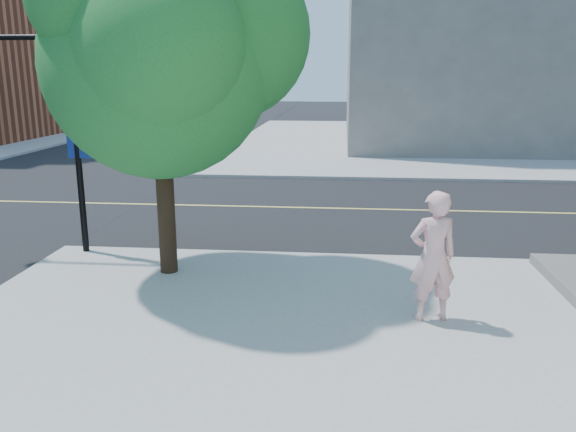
# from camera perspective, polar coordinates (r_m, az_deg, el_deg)

# --- Properties ---
(ground) EXTENTS (140.00, 140.00, 0.00)m
(ground) POSITION_cam_1_polar(r_m,az_deg,el_deg) (12.60, -17.12, -3.48)
(ground) COLOR black
(ground) RESTS_ON ground
(road_ew) EXTENTS (140.00, 9.00, 0.01)m
(road_ew) POSITION_cam_1_polar(r_m,az_deg,el_deg) (16.70, -11.31, 1.08)
(road_ew) COLOR black
(road_ew) RESTS_ON ground
(sidewalk_ne) EXTENTS (29.00, 25.00, 0.12)m
(sidewalk_ne) POSITION_cam_1_polar(r_m,az_deg,el_deg) (33.92, 20.49, 6.96)
(sidewalk_ne) COLOR #9E9E9E
(sidewalk_ne) RESTS_ON ground
(filler_ne) EXTENTS (18.00, 16.00, 14.00)m
(filler_ne) POSITION_cam_1_polar(r_m,az_deg,el_deg) (34.52, 22.15, 18.71)
(filler_ne) COLOR slate
(filler_ne) RESTS_ON sidewalk_ne
(man_on_phone) EXTENTS (0.80, 0.62, 1.93)m
(man_on_phone) POSITION_cam_1_polar(r_m,az_deg,el_deg) (8.51, 14.20, -3.92)
(man_on_phone) COLOR beige
(man_on_phone) RESTS_ON sidewalk_se
(street_tree) EXTENTS (4.79, 4.35, 6.35)m
(street_tree) POSITION_cam_1_polar(r_m,az_deg,el_deg) (10.20, -12.24, 16.93)
(street_tree) COLOR black
(street_tree) RESTS_ON sidewalk_se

